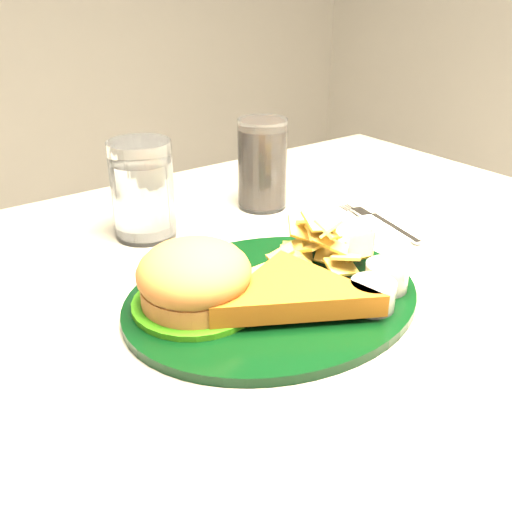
{
  "coord_description": "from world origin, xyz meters",
  "views": [
    {
      "loc": [
        -0.37,
        -0.52,
        1.09
      ],
      "look_at": [
        -0.03,
        -0.05,
        0.8
      ],
      "focal_mm": 40.0,
      "sensor_mm": 36.0,
      "label": 1
    }
  ],
  "objects_px": {
    "cola_glass": "(262,164)",
    "fork_napkin": "(390,226)",
    "dinner_plate": "(273,271)",
    "water_glass": "(143,190)",
    "table": "(250,483)"
  },
  "relations": [
    {
      "from": "water_glass",
      "to": "cola_glass",
      "type": "bearing_deg",
      "value": -2.3
    },
    {
      "from": "water_glass",
      "to": "cola_glass",
      "type": "relative_size",
      "value": 0.97
    },
    {
      "from": "dinner_plate",
      "to": "cola_glass",
      "type": "relative_size",
      "value": 2.48
    },
    {
      "from": "table",
      "to": "dinner_plate",
      "type": "distance_m",
      "value": 0.42
    },
    {
      "from": "water_glass",
      "to": "cola_glass",
      "type": "xyz_separation_m",
      "value": [
        0.2,
        -0.01,
        0.0
      ]
    },
    {
      "from": "water_glass",
      "to": "fork_napkin",
      "type": "bearing_deg",
      "value": -32.79
    },
    {
      "from": "dinner_plate",
      "to": "cola_glass",
      "type": "distance_m",
      "value": 0.3
    },
    {
      "from": "dinner_plate",
      "to": "cola_glass",
      "type": "xyz_separation_m",
      "value": [
        0.17,
        0.24,
        0.03
      ]
    },
    {
      "from": "table",
      "to": "water_glass",
      "type": "distance_m",
      "value": 0.48
    },
    {
      "from": "table",
      "to": "cola_glass",
      "type": "bearing_deg",
      "value": 49.03
    },
    {
      "from": "cola_glass",
      "to": "fork_napkin",
      "type": "bearing_deg",
      "value": -62.03
    },
    {
      "from": "water_glass",
      "to": "table",
      "type": "bearing_deg",
      "value": -72.72
    },
    {
      "from": "dinner_plate",
      "to": "water_glass",
      "type": "height_order",
      "value": "water_glass"
    },
    {
      "from": "fork_napkin",
      "to": "dinner_plate",
      "type": "bearing_deg",
      "value": -154.65
    },
    {
      "from": "dinner_plate",
      "to": "fork_napkin",
      "type": "bearing_deg",
      "value": 16.54
    }
  ]
}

